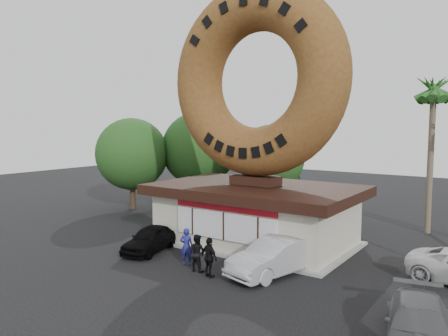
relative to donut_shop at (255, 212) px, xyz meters
name	(u,v)px	position (x,y,z in m)	size (l,w,h in m)	color
ground	(187,272)	(0.00, -5.98, -1.77)	(90.00, 90.00, 0.00)	black
donut_shop	(255,212)	(0.00, 0.00, 0.00)	(11.20, 7.20, 3.80)	beige
giant_donut	(256,80)	(0.00, 0.02, 7.26)	(10.46, 10.46, 2.67)	brown
tree_west	(199,149)	(-9.50, 7.02, 2.87)	(6.00, 6.00, 7.65)	#473321
tree_mid	(271,158)	(-4.00, 9.02, 2.25)	(5.20, 5.20, 6.63)	#473321
tree_far	(132,154)	(-13.00, 3.02, 2.56)	(5.60, 5.60, 7.14)	#473321
palm_near	(434,94)	(7.50, 8.02, 6.65)	(2.60, 2.60, 9.75)	#726651
street_lamp	(302,153)	(-1.86, 10.02, 2.72)	(2.11, 0.20, 8.00)	#59595E
person_left	(187,246)	(-0.68, -5.17, -0.87)	(0.65, 0.43, 1.78)	navy
person_center	(197,253)	(0.26, -5.56, -0.92)	(0.83, 0.64, 1.70)	black
person_right	(209,258)	(1.23, -5.91, -0.88)	(1.04, 0.43, 1.77)	black
car_black	(150,239)	(-3.67, -4.54, -1.10)	(1.57, 3.91, 1.33)	black
car_silver	(275,256)	(3.36, -3.88, -0.97)	(1.69, 4.84, 1.59)	#B5B6BB
car_grey	(419,326)	(9.93, -7.15, -1.09)	(1.89, 4.64, 1.35)	#595B5E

